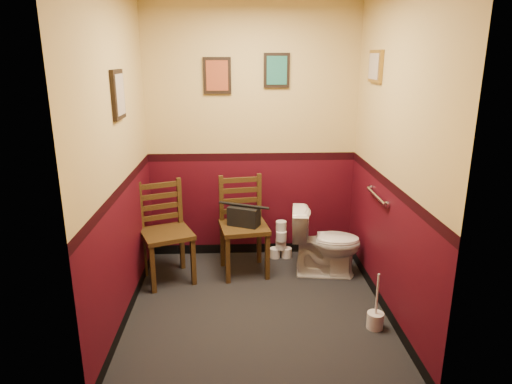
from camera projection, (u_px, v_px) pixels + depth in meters
floor at (257, 309)px, 4.02m from camera, size 2.20×2.40×0.00m
wall_back at (252, 134)px, 4.78m from camera, size 2.20×0.00×2.70m
wall_front at (268, 206)px, 2.49m from camera, size 2.20×0.00×2.70m
wall_left at (118, 160)px, 3.59m from camera, size 0.00×2.40×2.70m
wall_right at (393, 158)px, 3.68m from camera, size 0.00×2.40×2.70m
grab_bar at (377, 196)px, 4.03m from camera, size 0.05×0.56×0.06m
framed_print_back_a at (217, 76)px, 4.58m from camera, size 0.28×0.04×0.36m
framed_print_back_b at (277, 70)px, 4.59m from camera, size 0.26×0.04×0.34m
framed_print_left at (118, 95)px, 3.54m from camera, size 0.04×0.30×0.38m
framed_print_right at (375, 66)px, 4.05m from camera, size 0.04×0.34×0.28m
toilet at (326, 243)px, 4.58m from camera, size 0.74×0.48×0.68m
toilet_brush at (375, 319)px, 3.71m from camera, size 0.14×0.14×0.49m
chair_left at (166, 232)px, 4.44m from camera, size 0.60×0.60×0.98m
chair_right at (243, 226)px, 4.61m from camera, size 0.53×0.53×0.98m
handbag at (244, 216)px, 4.53m from camera, size 0.34×0.26×0.22m
tp_stack at (281, 242)px, 4.99m from camera, size 0.24×0.15×0.42m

